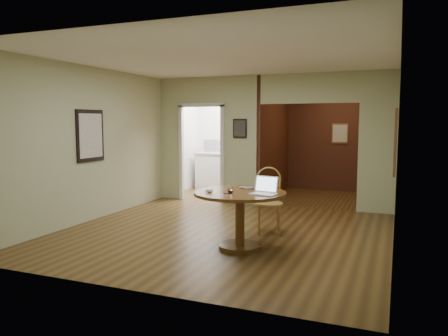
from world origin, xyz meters
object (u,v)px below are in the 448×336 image
at_px(chair, 269,196).
at_px(open_laptop, 265,189).
at_px(closed_laptop, 249,188).
at_px(dining_table, 240,206).

bearing_deg(chair, open_laptop, -95.57).
bearing_deg(closed_laptop, chair, 79.58).
height_order(dining_table, chair, chair).
bearing_deg(open_laptop, closed_laptop, 145.63).
height_order(chair, closed_laptop, chair).
bearing_deg(open_laptop, dining_table, -179.08).
distance_m(open_laptop, closed_laptop, 0.46).
relative_size(open_laptop, closed_laptop, 1.20).
distance_m(dining_table, chair, 1.01).
distance_m(dining_table, open_laptop, 0.46).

